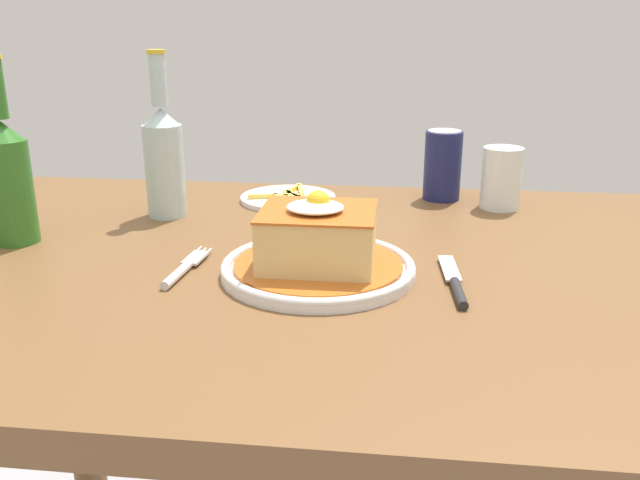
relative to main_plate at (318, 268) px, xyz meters
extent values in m
cube|color=brown|center=(0.06, 0.06, -0.03)|extent=(1.41, 0.84, 0.04)
cylinder|color=brown|center=(-0.57, 0.40, -0.40)|extent=(0.07, 0.07, 0.70)
cylinder|color=white|center=(0.00, 0.00, 0.00)|extent=(0.25, 0.25, 0.01)
torus|color=white|center=(0.00, 0.00, 0.00)|extent=(0.25, 0.25, 0.01)
cylinder|color=#B75B1E|center=(0.00, 0.00, 0.00)|extent=(0.22, 0.22, 0.01)
cube|color=#DBB770|center=(0.00, 0.00, 0.04)|extent=(0.14, 0.12, 0.07)
cube|color=#B75B1E|center=(0.00, 0.00, 0.08)|extent=(0.14, 0.13, 0.00)
ellipsoid|color=white|center=(0.00, -0.01, 0.08)|extent=(0.07, 0.06, 0.01)
sphere|color=yellow|center=(0.00, 0.00, 0.09)|extent=(0.03, 0.03, 0.03)
cylinder|color=silver|center=(-0.17, -0.04, 0.00)|extent=(0.02, 0.08, 0.01)
cube|color=silver|center=(-0.17, 0.03, 0.00)|extent=(0.03, 0.05, 0.00)
cylinder|color=silver|center=(-0.16, 0.05, 0.00)|extent=(0.01, 0.03, 0.00)
cylinder|color=silver|center=(-0.17, 0.05, 0.00)|extent=(0.01, 0.03, 0.00)
cylinder|color=silver|center=(-0.18, 0.05, 0.00)|extent=(0.01, 0.03, 0.00)
cylinder|color=#262628|center=(0.17, -0.06, 0.00)|extent=(0.02, 0.08, 0.01)
cube|color=silver|center=(0.17, 0.03, 0.00)|extent=(0.03, 0.09, 0.00)
cylinder|color=#191E51|center=(0.18, 0.40, 0.05)|extent=(0.07, 0.07, 0.12)
cylinder|color=silver|center=(0.18, 0.40, 0.11)|extent=(0.06, 0.06, 0.00)
cylinder|color=#2D6B23|center=(-0.45, 0.08, 0.07)|extent=(0.06, 0.06, 0.15)
cone|color=#2D6B23|center=(-0.45, 0.08, 0.15)|extent=(0.06, 0.06, 0.03)
cylinder|color=#ADC6CC|center=(-0.28, 0.24, 0.07)|extent=(0.06, 0.06, 0.15)
cone|color=#ADC6CC|center=(-0.28, 0.24, 0.15)|extent=(0.06, 0.06, 0.03)
cylinder|color=#ADC6CC|center=(-0.28, 0.24, 0.21)|extent=(0.03, 0.03, 0.08)
cylinder|color=gold|center=(-0.28, 0.24, 0.25)|extent=(0.03, 0.03, 0.01)
cylinder|color=#3F2314|center=(0.27, 0.35, 0.02)|extent=(0.06, 0.06, 0.06)
cylinder|color=silver|center=(0.27, 0.35, 0.04)|extent=(0.07, 0.07, 0.10)
cylinder|color=white|center=(-0.10, 0.35, 0.00)|extent=(0.17, 0.17, 0.01)
cube|color=#EAC64C|center=(-0.09, 0.39, 0.00)|extent=(0.02, 0.06, 0.01)
cube|color=#EAC64C|center=(-0.10, 0.33, 0.00)|extent=(0.01, 0.05, 0.01)
cube|color=#EAC64C|center=(-0.08, 0.33, 0.00)|extent=(0.04, 0.05, 0.01)
cube|color=#EAC64C|center=(-0.09, 0.34, 0.00)|extent=(0.04, 0.05, 0.01)
cube|color=#EAC64C|center=(-0.08, 0.37, 0.00)|extent=(0.02, 0.07, 0.01)
cube|color=#EAC64C|center=(-0.10, 0.31, 0.00)|extent=(0.04, 0.05, 0.01)
cube|color=#EAC64C|center=(-0.14, 0.33, 0.00)|extent=(0.06, 0.02, 0.01)
cube|color=#EAC64C|center=(-0.08, 0.33, 0.00)|extent=(0.07, 0.02, 0.01)
camera|label=1|loc=(0.10, -0.80, 0.31)|focal=37.66mm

